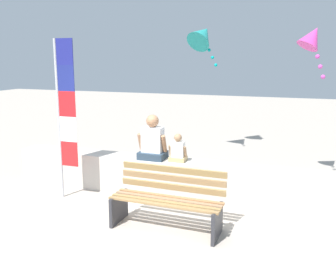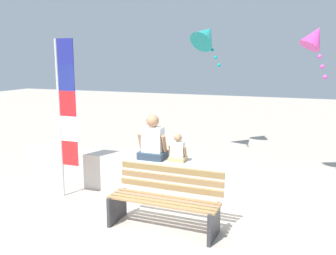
{
  "view_description": "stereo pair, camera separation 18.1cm",
  "coord_description": "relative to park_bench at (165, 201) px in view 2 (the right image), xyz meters",
  "views": [
    {
      "loc": [
        2.11,
        -4.99,
        2.5
      ],
      "look_at": [
        -0.05,
        1.15,
        1.28
      ],
      "focal_mm": 39.43,
      "sensor_mm": 36.0,
      "label": 1
    },
    {
      "loc": [
        2.28,
        -4.93,
        2.5
      ],
      "look_at": [
        -0.05,
        1.15,
        1.28
      ],
      "focal_mm": 39.43,
      "sensor_mm": 36.0,
      "label": 2
    }
  ],
  "objects": [
    {
      "name": "park_bench",
      "position": [
        0.0,
        0.0,
        0.0
      ],
      "size": [
        1.68,
        0.64,
        0.88
      ],
      "color": "#9B7649",
      "rests_on": "ground"
    },
    {
      "name": "person_child",
      "position": [
        -0.23,
        1.23,
        0.46
      ],
      "size": [
        0.33,
        0.24,
        0.5
      ],
      "color": "tan",
      "rests_on": "seawall_ledge"
    },
    {
      "name": "ground_plane",
      "position": [
        -0.38,
        0.1,
        -0.42
      ],
      "size": [
        40.0,
        40.0,
        0.0
      ],
      "primitive_type": "plane",
      "color": "#B2A698"
    },
    {
      "name": "kite_teal",
      "position": [
        -0.57,
        4.22,
        2.64
      ],
      "size": [
        0.83,
        0.95,
        1.16
      ],
      "color": "teal"
    },
    {
      "name": "flag_banner",
      "position": [
        -2.11,
        0.53,
        1.19
      ],
      "size": [
        0.38,
        0.05,
        2.84
      ],
      "color": "#B7B7BC",
      "rests_on": "ground"
    },
    {
      "name": "person_adult",
      "position": [
        -0.72,
        1.23,
        0.58
      ],
      "size": [
        0.54,
        0.39,
        0.82
      ],
      "color": "#293B4C",
      "rests_on": "seawall_ledge"
    },
    {
      "name": "kite_magenta",
      "position": [
        1.93,
        2.67,
        2.46
      ],
      "size": [
        0.7,
        0.7,
        1.03
      ],
      "color": "#DB3D9E"
    },
    {
      "name": "seawall_ledge",
      "position": [
        -0.38,
        1.24,
        -0.08
      ],
      "size": [
        6.26,
        0.5,
        0.68
      ],
      "primitive_type": "cube",
      "color": "beige",
      "rests_on": "ground"
    }
  ]
}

